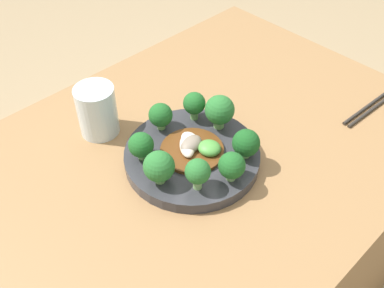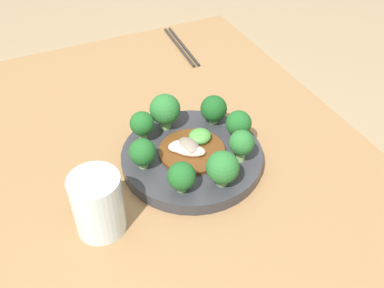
# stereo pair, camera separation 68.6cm
# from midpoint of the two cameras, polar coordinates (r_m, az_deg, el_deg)

# --- Properties ---
(table) EXTENTS (0.98, 0.69, 0.70)m
(table) POSITION_cam_midpoint_polar(r_m,az_deg,el_deg) (1.06, -18.18, -24.23)
(table) COLOR olive
(table) RESTS_ON ground_plane
(plate) EXTENTS (0.25, 0.25, 0.02)m
(plate) POSITION_cam_midpoint_polar(r_m,az_deg,el_deg) (0.74, -22.54, -13.55)
(plate) COLOR #333338
(plate) RESTS_ON table
(broccoli_southwest) EXTENTS (0.04, 0.04, 0.06)m
(broccoli_southwest) POSITION_cam_midpoint_polar(r_m,az_deg,el_deg) (0.67, -17.29, -12.92)
(broccoli_southwest) COLOR #89B76B
(broccoli_southwest) RESTS_ON plate
(broccoli_northwest) EXTENTS (0.05, 0.05, 0.05)m
(broccoli_northwest) POSITION_cam_midpoint_polar(r_m,az_deg,el_deg) (0.67, -27.15, -17.38)
(broccoli_northwest) COLOR #70A356
(broccoli_northwest) RESTS_ON plate
(broccoli_east) EXTENTS (0.06, 0.06, 0.07)m
(broccoli_east) POSITION_cam_midpoint_polar(r_m,az_deg,el_deg) (0.77, -25.49, -6.56)
(broccoli_east) COLOR #7AAD5B
(broccoli_east) RESTS_ON plate
(broccoli_west) EXTENTS (0.05, 0.05, 0.06)m
(broccoli_west) POSITION_cam_midpoint_polar(r_m,az_deg,el_deg) (0.65, -21.47, -16.79)
(broccoli_west) COLOR #7AAD5B
(broccoli_west) RESTS_ON plate
(broccoli_southeast) EXTENTS (0.05, 0.05, 0.06)m
(broccoli_southeast) POSITION_cam_midpoint_polar(r_m,az_deg,el_deg) (0.75, -18.51, -6.47)
(broccoli_southeast) COLOR #7AAD5B
(broccoli_southeast) RESTS_ON plate
(broccoli_south) EXTENTS (0.05, 0.05, 0.06)m
(broccoli_south) POSITION_cam_midpoint_polar(r_m,az_deg,el_deg) (0.71, -16.06, -9.25)
(broccoli_south) COLOR #89B76B
(broccoli_south) RESTS_ON plate
(broccoli_northeast) EXTENTS (0.04, 0.04, 0.06)m
(broccoli_northeast) POSITION_cam_midpoint_polar(r_m,az_deg,el_deg) (0.77, -28.90, -8.62)
(broccoli_northeast) COLOR #70A356
(broccoli_northeast) RESTS_ON plate
(broccoli_north) EXTENTS (0.05, 0.05, 0.06)m
(broccoli_north) POSITION_cam_midpoint_polar(r_m,az_deg,el_deg) (0.73, -30.40, -13.02)
(broccoli_north) COLOR #7AAD5B
(broccoli_north) RESTS_ON plate
(stirfry_center) EXTENTS (0.12, 0.12, 0.03)m
(stirfry_center) POSITION_cam_midpoint_polar(r_m,az_deg,el_deg) (0.73, -22.91, -12.32)
(stirfry_center) COLOR #5B3314
(stirfry_center) RESTS_ON plate
(drinking_glass) EXTENTS (0.08, 0.08, 0.10)m
(drinking_glass) POSITION_cam_midpoint_polar(r_m,az_deg,el_deg) (0.72, -38.15, -19.53)
(drinking_glass) COLOR silver
(drinking_glass) RESTS_ON table
(chopsticks) EXTENTS (0.20, 0.03, 0.01)m
(chopsticks) POSITION_cam_midpoint_polar(r_m,az_deg,el_deg) (1.04, -17.06, 5.26)
(chopsticks) COLOR #2D2823
(chopsticks) RESTS_ON table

